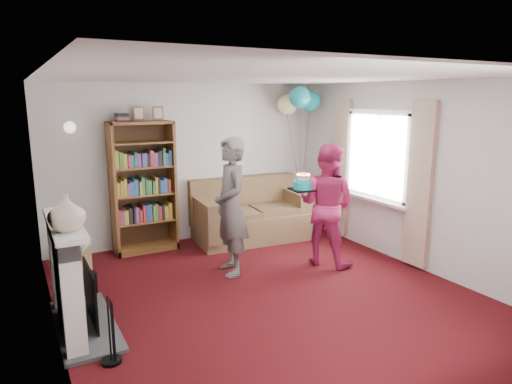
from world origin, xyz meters
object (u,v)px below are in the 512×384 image
birthday_cake (303,185)px  bookcase (143,188)px  person_striped (231,207)px  person_magenta (327,205)px  sofa (250,216)px

birthday_cake → bookcase: bearing=135.7°
person_striped → person_magenta: size_ratio=1.07×
bookcase → person_magenta: bookcase is taller
sofa → person_striped: person_striped is taller
bookcase → person_striped: bearing=-63.2°
person_striped → person_magenta: (1.31, -0.30, -0.06)m
bookcase → sofa: 1.81m
person_striped → person_magenta: person_striped is taller
person_magenta → birthday_cake: (-0.33, 0.10, 0.29)m
bookcase → person_striped: 1.66m
person_striped → person_magenta: 1.35m
person_magenta → person_striped: bearing=47.5°
bookcase → person_striped: bookcase is taller
person_striped → birthday_cake: size_ratio=5.57×
birthday_cake → person_striped: bearing=168.1°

